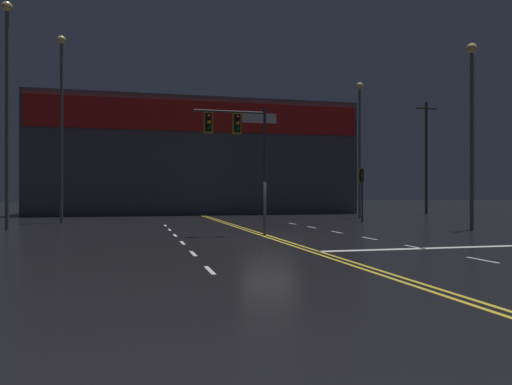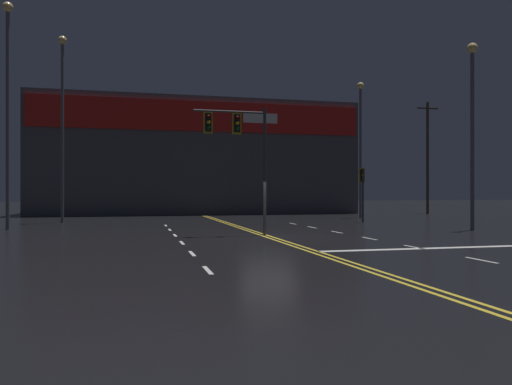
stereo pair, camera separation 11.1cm
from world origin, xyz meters
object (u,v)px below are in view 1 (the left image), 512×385
Objects in this scene: traffic_signal_median at (237,138)px; streetlight_median_approach at (61,108)px; streetlight_near_left at (472,112)px; traffic_signal_corner_northeast at (362,182)px; streetlight_far_right at (7,89)px; streetlight_far_median at (360,133)px.

streetlight_median_approach is at bearing 126.64° from traffic_signal_median.
traffic_signal_corner_northeast is at bearing 106.21° from streetlight_near_left.
traffic_signal_median is 13.37m from streetlight_far_right.
streetlight_median_approach is 22.16m from streetlight_far_median.
streetlight_far_median reaches higher than traffic_signal_corner_northeast.
streetlight_median_approach reaches higher than streetlight_near_left.
streetlight_near_left is 0.80× the size of streetlight_median_approach.
streetlight_far_right is at bearing -108.28° from streetlight_median_approach.
streetlight_far_right reaches higher than traffic_signal_corner_northeast.
streetlight_far_median reaches higher than traffic_signal_median.
traffic_signal_median reaches higher than traffic_signal_corner_northeast.
streetlight_far_right is 25.16m from streetlight_far_median.
streetlight_near_left is at bearing -73.79° from traffic_signal_corner_northeast.
streetlight_median_approach is at bearing 168.65° from traffic_signal_corner_northeast.
traffic_signal_median is at bearing -132.79° from streetlight_far_median.
streetlight_near_left is 13.52m from streetlight_far_median.
streetlight_near_left is 25.27m from streetlight_median_approach.
streetlight_median_approach is (-19.71, 3.96, 4.93)m from traffic_signal_corner_northeast.
streetlight_far_median is (2.39, 5.29, 4.06)m from traffic_signal_corner_northeast.
streetlight_far_right reaches higher than traffic_signal_median.
streetlight_near_left is (12.80, 0.32, 1.77)m from traffic_signal_median.
streetlight_far_median is (0.00, 13.51, 0.45)m from streetlight_near_left.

